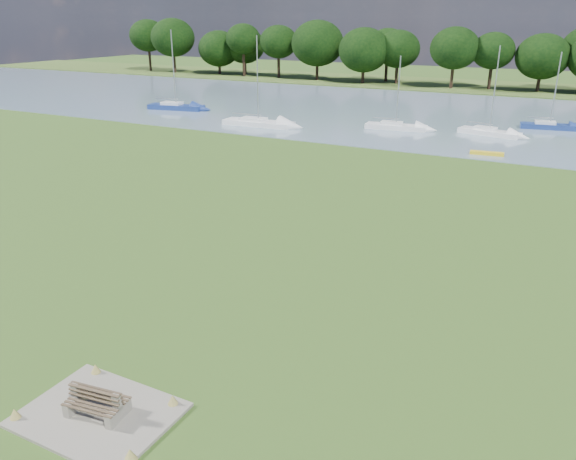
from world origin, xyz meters
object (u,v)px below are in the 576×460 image
at_px(bench_pair, 97,403).
at_px(sailboat_1, 175,105).
at_px(sailboat_0, 549,124).
at_px(sailboat_4, 258,121).
at_px(sailboat_5, 395,125).
at_px(sailboat_2, 489,130).
at_px(kayak, 487,153).

distance_m(bench_pair, sailboat_1, 56.02).
distance_m(bench_pair, sailboat_0, 53.09).
bearing_deg(sailboat_1, bench_pair, -63.98).
bearing_deg(sailboat_4, sailboat_0, 21.08).
bearing_deg(sailboat_5, bench_pair, -88.41).
relative_size(bench_pair, sailboat_0, 0.24).
xyz_separation_m(sailboat_1, sailboat_2, (35.99, 1.27, -0.10)).
bearing_deg(bench_pair, sailboat_2, 78.64).
distance_m(kayak, sailboat_4, 23.29).
distance_m(kayak, sailboat_5, 12.40).
relative_size(sailboat_1, sailboat_4, 1.03).
bearing_deg(kayak, sailboat_5, 137.64).
height_order(bench_pair, sailboat_1, sailboat_1).
xyz_separation_m(kayak, sailboat_4, (-23.12, 2.77, 0.31)).
distance_m(bench_pair, sailboat_5, 45.72).
relative_size(kayak, sailboat_4, 0.30).
distance_m(kayak, sailboat_1, 37.97).
relative_size(sailboat_2, sailboat_4, 0.92).
relative_size(sailboat_2, sailboat_5, 1.15).
relative_size(kayak, sailboat_2, 0.33).
bearing_deg(kayak, bench_pair, -102.44).
bearing_deg(bench_pair, sailboat_0, 73.85).
bearing_deg(kayak, sailboat_0, 70.27).
xyz_separation_m(sailboat_1, sailboat_4, (14.12, -4.58, -0.09)).
distance_m(sailboat_0, sailboat_5, 15.30).
bearing_deg(sailboat_4, sailboat_2, 12.36).
bearing_deg(sailboat_5, sailboat_4, -166.19).
distance_m(kayak, sailboat_0, 14.93).
bearing_deg(sailboat_1, sailboat_5, -9.89).
distance_m(bench_pair, kayak, 38.25).
relative_size(kayak, sailboat_0, 0.36).
xyz_separation_m(bench_pair, sailboat_4, (-18.75, 40.77, 0.03)).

